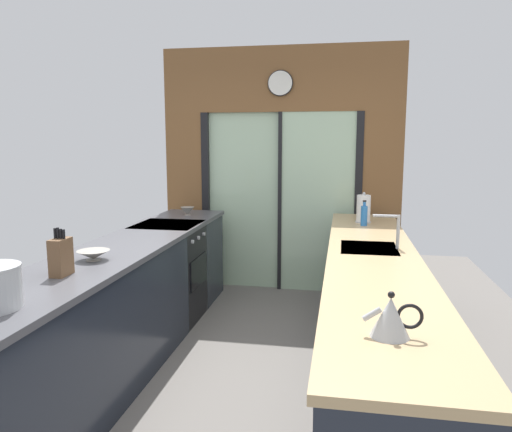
{
  "coord_description": "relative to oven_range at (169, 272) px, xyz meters",
  "views": [
    {
      "loc": [
        0.69,
        -2.99,
        1.69
      ],
      "look_at": [
        0.05,
        0.61,
        1.12
      ],
      "focal_mm": 34.05,
      "sensor_mm": 36.0,
      "label": 1
    }
  ],
  "objects": [
    {
      "name": "ground_plane",
      "position": [
        0.91,
        -0.65,
        -0.47
      ],
      "size": [
        5.04,
        7.6,
        0.02
      ],
      "primitive_type": "cube",
      "color": "slate"
    },
    {
      "name": "back_wall_unit",
      "position": [
        0.91,
        1.15,
        1.07
      ],
      "size": [
        2.64,
        0.12,
        2.7
      ],
      "color": "brown",
      "rests_on": "ground_plane"
    },
    {
      "name": "left_counter_run",
      "position": [
        -0.0,
        -1.12,
        0.01
      ],
      "size": [
        0.62,
        3.8,
        0.92
      ],
      "color": "#1E232D",
      "rests_on": "ground_plane"
    },
    {
      "name": "right_counter_run",
      "position": [
        1.82,
        -0.95,
        0.01
      ],
      "size": [
        0.62,
        3.8,
        0.92
      ],
      "color": "#1E232D",
      "rests_on": "ground_plane"
    },
    {
      "name": "sink_faucet",
      "position": [
        1.96,
        -0.7,
        0.63
      ],
      "size": [
        0.19,
        0.02,
        0.25
      ],
      "color": "#B7BABC",
      "rests_on": "right_counter_run"
    },
    {
      "name": "oven_range",
      "position": [
        0.0,
        0.0,
        0.0
      ],
      "size": [
        0.6,
        0.6,
        0.92
      ],
      "color": "black",
      "rests_on": "ground_plane"
    },
    {
      "name": "mixing_bowl_near",
      "position": [
        0.02,
        -1.4,
        0.5
      ],
      "size": [
        0.21,
        0.21,
        0.07
      ],
      "color": "gray",
      "rests_on": "left_counter_run"
    },
    {
      "name": "mixing_bowl_far",
      "position": [
        0.02,
        0.54,
        0.51
      ],
      "size": [
        0.14,
        0.14,
        0.09
      ],
      "color": "gray",
      "rests_on": "left_counter_run"
    },
    {
      "name": "knife_block",
      "position": [
        0.02,
        -1.77,
        0.58
      ],
      "size": [
        0.08,
        0.14,
        0.28
      ],
      "color": "brown",
      "rests_on": "left_counter_run"
    },
    {
      "name": "kettle",
      "position": [
        1.8,
        -2.34,
        0.55
      ],
      "size": [
        0.24,
        0.16,
        0.19
      ],
      "color": "#B7BABC",
      "rests_on": "right_counter_run"
    },
    {
      "name": "soap_bottle",
      "position": [
        1.8,
        0.24,
        0.56
      ],
      "size": [
        0.06,
        0.06,
        0.23
      ],
      "color": "#286BB7",
      "rests_on": "right_counter_run"
    },
    {
      "name": "paper_towel_roll",
      "position": [
        1.8,
        0.41,
        0.59
      ],
      "size": [
        0.15,
        0.15,
        0.29
      ],
      "color": "#B7BABC",
      "rests_on": "right_counter_run"
    }
  ]
}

